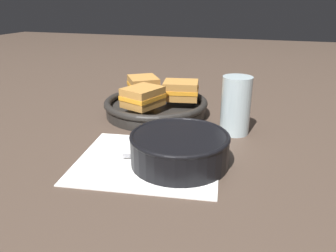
{
  "coord_description": "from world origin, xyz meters",
  "views": [
    {
      "loc": [
        0.2,
        -0.59,
        0.29
      ],
      "look_at": [
        0.0,
        0.04,
        0.03
      ],
      "focal_mm": 35.0,
      "sensor_mm": 36.0,
      "label": 1
    }
  ],
  "objects": [
    {
      "name": "sandwich_near_right",
      "position": [
        -0.09,
        0.12,
        0.06
      ],
      "size": [
        0.1,
        0.11,
        0.05
      ],
      "rotation": [
        0.0,
        0.0,
        5.92
      ],
      "color": "#B27A38",
      "rests_on": "skillet"
    },
    {
      "name": "ground_plane",
      "position": [
        0.0,
        0.0,
        0.0
      ],
      "size": [
        4.0,
        4.0,
        0.0
      ],
      "primitive_type": "plane",
      "color": "#47382D"
    },
    {
      "name": "spoon",
      "position": [
        0.05,
        -0.05,
        0.01
      ],
      "size": [
        0.15,
        0.06,
        0.01
      ],
      "rotation": [
        0.0,
        0.0,
        0.31
      ],
      "color": "#9E9EA3",
      "rests_on": "napkin"
    },
    {
      "name": "sandwich_far_left",
      "position": [
        -0.01,
        0.21,
        0.06
      ],
      "size": [
        0.1,
        0.09,
        0.05
      ],
      "rotation": [
        0.0,
        0.0,
        8.04
      ],
      "color": "#B27A38",
      "rests_on": "skillet"
    },
    {
      "name": "skillet",
      "position": [
        -0.08,
        0.19,
        0.02
      ],
      "size": [
        0.27,
        0.27,
        0.04
      ],
      "color": "black",
      "rests_on": "ground_plane"
    },
    {
      "name": "napkin",
      "position": [
        0.0,
        -0.07,
        0.0
      ],
      "size": [
        0.29,
        0.26,
        0.0
      ],
      "color": "white",
      "rests_on": "ground_plane"
    },
    {
      "name": "soup_bowl",
      "position": [
        0.06,
        -0.06,
        0.03
      ],
      "size": [
        0.18,
        0.18,
        0.06
      ],
      "color": "black",
      "rests_on": "ground_plane"
    },
    {
      "name": "sandwich_near_left",
      "position": [
        -0.13,
        0.23,
        0.06
      ],
      "size": [
        0.11,
        0.12,
        0.05
      ],
      "rotation": [
        0.0,
        0.0,
        3.74
      ],
      "color": "#B27A38",
      "rests_on": "skillet"
    },
    {
      "name": "drinking_glass",
      "position": [
        0.14,
        0.12,
        0.06
      ],
      "size": [
        0.07,
        0.07,
        0.13
      ],
      "color": "silver",
      "rests_on": "ground_plane"
    }
  ]
}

